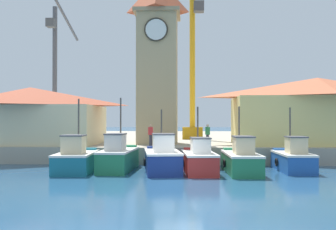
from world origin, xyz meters
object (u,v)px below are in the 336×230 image
object	(u,v)px
fishing_boat_left_outer	(118,157)
fishing_boat_mid_left	(199,160)
port_crane_near	(191,79)
port_crane_far	(56,84)
fishing_boat_center	(241,160)
dock_worker_near_tower	(208,135)
fishing_boat_mid_right	(293,159)
dock_worker_along_quay	(151,135)
warehouse_left	(30,115)
warehouse_right	(318,110)
fishing_boat_left_inner	(162,159)
fishing_boat_far_left	(76,159)
clock_tower	(158,56)

from	to	relation	value
fishing_boat_left_outer	fishing_boat_mid_left	bearing A→B (deg)	-9.35
port_crane_near	port_crane_far	world-z (taller)	port_crane_near
fishing_boat_left_outer	port_crane_near	world-z (taller)	port_crane_near
fishing_boat_center	fishing_boat_left_outer	bearing A→B (deg)	173.54
fishing_boat_left_outer	fishing_boat_mid_left	distance (m)	5.04
dock_worker_near_tower	fishing_boat_mid_right	bearing A→B (deg)	-42.70
dock_worker_along_quay	warehouse_left	bearing A→B (deg)	164.48
fishing_boat_left_outer	warehouse_right	world-z (taller)	warehouse_right
fishing_boat_left_inner	fishing_boat_left_outer	bearing A→B (deg)	165.46
fishing_boat_far_left	dock_worker_along_quay	xyz separation A→B (m)	(4.03, 4.93, 1.28)
fishing_boat_center	port_crane_far	distance (m)	31.33
fishing_boat_center	port_crane_far	xyz separation A→B (m)	(-19.26, 23.76, 6.79)
clock_tower	warehouse_right	world-z (taller)	clock_tower
fishing_boat_center	fishing_boat_mid_right	distance (m)	3.43
warehouse_right	dock_worker_along_quay	xyz separation A→B (m)	(-12.86, -2.91, -1.82)
fishing_boat_left_outer	port_crane_far	world-z (taller)	port_crane_far
clock_tower	dock_worker_along_quay	xyz separation A→B (m)	(-0.24, -3.49, -6.31)
clock_tower	dock_worker_near_tower	size ratio (longest dim) A/B	9.34
fishing_boat_left_inner	clock_tower	distance (m)	11.27
fishing_boat_left_outer	dock_worker_along_quay	bearing A→B (deg)	68.51
fishing_boat_center	port_crane_near	world-z (taller)	port_crane_near
fishing_boat_left_inner	dock_worker_along_quay	xyz separation A→B (m)	(-1.17, 4.84, 1.24)
fishing_boat_left_outer	dock_worker_along_quay	xyz separation A→B (m)	(1.62, 4.11, 1.24)
warehouse_right	dock_worker_near_tower	bearing A→B (deg)	-165.37
fishing_boat_mid_left	dock_worker_along_quay	xyz separation A→B (m)	(-3.36, 4.93, 1.29)
fishing_boat_center	fishing_boat_left_inner	bearing A→B (deg)	178.51
fishing_boat_far_left	fishing_boat_left_inner	bearing A→B (deg)	1.08
warehouse_right	fishing_boat_far_left	bearing A→B (deg)	-155.10
fishing_boat_mid_right	clock_tower	world-z (taller)	clock_tower
fishing_boat_center	clock_tower	bearing A→B (deg)	123.52
clock_tower	warehouse_right	bearing A→B (deg)	-2.64
warehouse_left	dock_worker_along_quay	world-z (taller)	warehouse_left
clock_tower	port_crane_near	size ratio (longest dim) A/B	0.86
fishing_boat_left_inner	warehouse_left	world-z (taller)	warehouse_left
fishing_boat_left_outer	fishing_boat_left_inner	size ratio (longest dim) A/B	1.01
fishing_boat_mid_left	warehouse_left	world-z (taller)	warehouse_left
fishing_boat_mid_right	port_crane_far	xyz separation A→B (m)	(-22.54, 22.75, 6.81)
fishing_boat_far_left	warehouse_right	size ratio (longest dim) A/B	0.35
port_crane_near	dock_worker_along_quay	xyz separation A→B (m)	(-3.05, -11.50, -5.25)
fishing_boat_left_outer	warehouse_left	world-z (taller)	warehouse_left
clock_tower	fishing_boat_far_left	bearing A→B (deg)	-116.92
port_crane_near	dock_worker_near_tower	xyz separation A→B (m)	(1.10, -10.87, -5.25)
warehouse_right	port_crane_far	world-z (taller)	port_crane_far
fishing_boat_left_outer	warehouse_right	xyz separation A→B (m)	(14.48, 7.02, 3.06)
clock_tower	port_crane_far	world-z (taller)	port_crane_far
warehouse_right	port_crane_near	xyz separation A→B (m)	(-9.81, 8.59, 3.42)
port_crane_near	fishing_boat_left_outer	bearing A→B (deg)	-106.65
fishing_boat_far_left	dock_worker_along_quay	world-z (taller)	fishing_boat_far_left
fishing_boat_mid_left	fishing_boat_mid_right	bearing A→B (deg)	9.71
clock_tower	fishing_boat_left_outer	bearing A→B (deg)	-103.77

